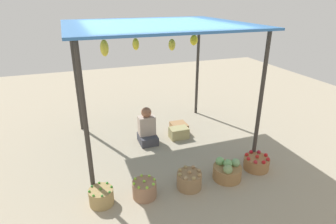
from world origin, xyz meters
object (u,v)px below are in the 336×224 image
(basket_red_apples, at_px, (256,163))
(basket_limes, at_px, (144,189))
(basket_cabbages, at_px, (227,171))
(wooden_crate_stacked_rear, at_px, (179,128))
(vendor_person, at_px, (147,129))
(wooden_crate_near_vendor, at_px, (179,133))
(basket_potatoes, at_px, (189,180))
(basket_green_chilies, at_px, (101,196))

(basket_red_apples, bearing_deg, basket_limes, -178.30)
(basket_cabbages, relative_size, wooden_crate_stacked_rear, 1.34)
(basket_red_apples, bearing_deg, vendor_person, 134.22)
(wooden_crate_near_vendor, bearing_deg, basket_potatoes, -106.19)
(basket_cabbages, distance_m, wooden_crate_stacked_rear, 1.88)
(basket_potatoes, bearing_deg, basket_green_chilies, 176.48)
(basket_green_chilies, height_order, wooden_crate_stacked_rear, basket_green_chilies)
(basket_red_apples, relative_size, wooden_crate_stacked_rear, 1.24)
(basket_green_chilies, distance_m, basket_red_apples, 2.73)
(basket_cabbages, height_order, wooden_crate_near_vendor, basket_cabbages)
(basket_cabbages, bearing_deg, wooden_crate_stacked_rear, 93.84)
(vendor_person, height_order, wooden_crate_near_vendor, vendor_person)
(basket_cabbages, distance_m, basket_red_apples, 0.65)
(vendor_person, bearing_deg, wooden_crate_near_vendor, -3.53)
(basket_red_apples, distance_m, wooden_crate_near_vendor, 1.79)
(basket_potatoes, distance_m, wooden_crate_stacked_rear, 1.96)
(vendor_person, bearing_deg, basket_potatoes, -82.63)
(vendor_person, relative_size, basket_potatoes, 1.95)
(basket_potatoes, distance_m, basket_cabbages, 0.70)
(basket_limes, relative_size, basket_potatoes, 0.92)
(vendor_person, relative_size, basket_red_apples, 1.75)
(wooden_crate_stacked_rear, bearing_deg, basket_red_apples, -66.69)
(basket_green_chilies, xyz_separation_m, basket_red_apples, (2.73, 0.00, -0.01))
(basket_red_apples, relative_size, wooden_crate_near_vendor, 1.13)
(basket_limes, height_order, wooden_crate_stacked_rear, basket_limes)
(vendor_person, xyz_separation_m, basket_red_apples, (1.56, -1.61, -0.18))
(wooden_crate_stacked_rear, bearing_deg, basket_cabbages, -86.16)
(basket_cabbages, bearing_deg, vendor_person, 118.53)
(basket_cabbages, xyz_separation_m, basket_red_apples, (0.65, 0.08, -0.03))
(basket_cabbages, height_order, basket_red_apples, basket_cabbages)
(basket_red_apples, bearing_deg, wooden_crate_near_vendor, 118.98)
(basket_potatoes, bearing_deg, wooden_crate_stacked_rear, 73.03)
(basket_cabbages, relative_size, wooden_crate_near_vendor, 1.21)
(basket_limes, bearing_deg, wooden_crate_near_vendor, 53.18)
(basket_green_chilies, height_order, basket_limes, basket_limes)
(wooden_crate_near_vendor, bearing_deg, basket_cabbages, -82.40)
(basket_cabbages, bearing_deg, basket_potatoes, -179.59)
(vendor_person, distance_m, basket_red_apples, 2.25)
(basket_limes, distance_m, basket_potatoes, 0.74)
(basket_limes, height_order, wooden_crate_near_vendor, basket_limes)
(vendor_person, bearing_deg, basket_cabbages, -61.47)
(basket_limes, relative_size, wooden_crate_stacked_rear, 1.03)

